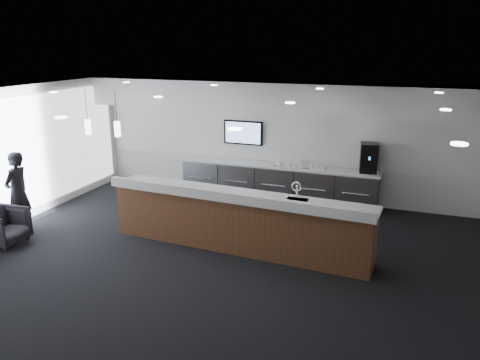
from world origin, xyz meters
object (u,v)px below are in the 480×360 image
(lounge_guest, at_px, (18,192))
(armchair, at_px, (3,227))
(service_counter, at_px, (238,220))
(coffee_machine, at_px, (369,158))

(lounge_guest, bearing_deg, armchair, 10.29)
(service_counter, relative_size, coffee_machine, 7.69)
(coffee_machine, bearing_deg, lounge_guest, -158.44)
(service_counter, xyz_separation_m, lounge_guest, (-4.68, -0.77, 0.29))
(armchair, xyz_separation_m, lounge_guest, (-0.20, 0.67, 0.50))
(coffee_machine, relative_size, armchair, 0.86)
(armchair, relative_size, lounge_guest, 0.46)
(service_counter, relative_size, armchair, 6.65)
(service_counter, distance_m, armchair, 4.71)
(lounge_guest, bearing_deg, service_counter, 92.85)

